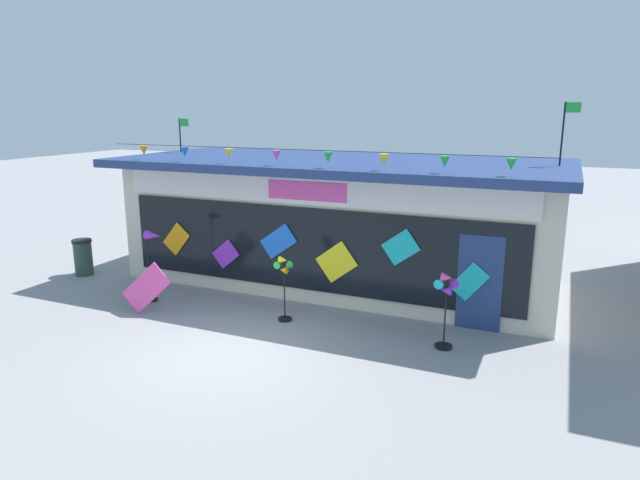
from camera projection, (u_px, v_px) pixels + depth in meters
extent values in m
plane|color=gray|center=(230.00, 350.00, 10.64)|extent=(80.00, 80.00, 0.00)
cube|color=beige|center=(343.00, 223.00, 14.81)|extent=(10.74, 4.36, 3.03)
cube|color=navy|center=(338.00, 163.00, 14.10)|extent=(11.14, 5.12, 0.20)
cube|color=white|center=(307.00, 191.00, 12.56)|extent=(9.88, 0.08, 0.62)
cube|color=#EA4CA3|center=(307.00, 191.00, 12.54)|extent=(1.93, 0.04, 0.43)
cube|color=black|center=(308.00, 249.00, 12.88)|extent=(9.67, 0.06, 1.94)
cube|color=navy|center=(480.00, 283.00, 11.44)|extent=(0.90, 0.07, 2.00)
cube|color=orange|center=(177.00, 239.00, 14.29)|extent=(0.85, 0.03, 0.88)
cube|color=purple|center=(226.00, 254.00, 13.77)|extent=(0.79, 0.03, 0.77)
cube|color=blue|center=(278.00, 241.00, 13.09)|extent=(0.97, 0.03, 0.90)
cube|color=yellow|center=(337.00, 262.00, 12.59)|extent=(1.03, 0.03, 1.00)
cube|color=#19B7BC|center=(401.00, 247.00, 11.90)|extent=(0.87, 0.03, 0.84)
cube|color=#19B7BC|center=(469.00, 282.00, 11.46)|extent=(0.81, 0.03, 0.85)
cylinder|color=black|center=(302.00, 150.00, 12.10)|extent=(10.31, 0.01, 0.01)
cone|color=orange|center=(144.00, 150.00, 13.83)|extent=(0.20, 0.20, 0.22)
cone|color=blue|center=(185.00, 152.00, 13.34)|extent=(0.20, 0.20, 0.22)
cone|color=yellow|center=(229.00, 154.00, 12.86)|extent=(0.20, 0.20, 0.22)
cone|color=#EA4CA3|center=(277.00, 155.00, 12.37)|extent=(0.20, 0.20, 0.22)
cone|color=green|center=(328.00, 157.00, 11.89)|extent=(0.20, 0.20, 0.22)
cone|color=yellow|center=(384.00, 159.00, 11.41)|extent=(0.20, 0.20, 0.22)
cone|color=green|center=(445.00, 162.00, 10.92)|extent=(0.20, 0.20, 0.22)
cone|color=green|center=(511.00, 164.00, 10.44)|extent=(0.20, 0.20, 0.22)
cylinder|color=black|center=(180.00, 135.00, 16.31)|extent=(0.04, 0.04, 0.96)
cube|color=green|center=(184.00, 122.00, 16.16)|extent=(0.32, 0.02, 0.22)
cylinder|color=black|center=(562.00, 134.00, 12.24)|extent=(0.04, 0.04, 1.38)
cube|color=green|center=(573.00, 107.00, 12.05)|extent=(0.32, 0.02, 0.22)
cylinder|color=black|center=(151.00, 299.00, 13.37)|extent=(0.31, 0.31, 0.06)
cylinder|color=black|center=(149.00, 268.00, 13.19)|extent=(0.03, 0.03, 1.62)
cone|color=purple|center=(153.00, 235.00, 12.93)|extent=(0.39, 0.22, 0.22)
cylinder|color=red|center=(146.00, 235.00, 13.01)|extent=(0.03, 0.16, 0.16)
cylinder|color=black|center=(285.00, 319.00, 12.14)|extent=(0.29, 0.29, 0.06)
cylinder|color=black|center=(285.00, 293.00, 12.00)|extent=(0.03, 0.03, 1.26)
cylinder|color=black|center=(283.00, 265.00, 11.82)|extent=(0.06, 0.04, 0.06)
cone|color=green|center=(288.00, 266.00, 11.77)|extent=(0.16, 0.17, 0.16)
cone|color=yellow|center=(283.00, 260.00, 11.79)|extent=(0.17, 0.16, 0.16)
cone|color=green|center=(279.00, 264.00, 11.86)|extent=(0.16, 0.17, 0.16)
cone|color=orange|center=(283.00, 270.00, 11.84)|extent=(0.17, 0.16, 0.16)
cylinder|color=black|center=(443.00, 346.00, 10.75)|extent=(0.33, 0.33, 0.06)
cylinder|color=black|center=(445.00, 316.00, 10.61)|extent=(0.03, 0.03, 1.29)
cylinder|color=black|center=(446.00, 284.00, 10.42)|extent=(0.06, 0.04, 0.06)
cone|color=purple|center=(453.00, 285.00, 10.37)|extent=(0.18, 0.20, 0.18)
cone|color=#EA4CA3|center=(447.00, 277.00, 10.39)|extent=(0.20, 0.18, 0.18)
cone|color=#19B7BC|center=(440.00, 283.00, 10.47)|extent=(0.18, 0.20, 0.18)
cone|color=purple|center=(446.00, 291.00, 10.45)|extent=(0.20, 0.18, 0.18)
cylinder|color=#2D4238|center=(83.00, 259.00, 15.38)|extent=(0.48, 0.48, 0.91)
cylinder|color=black|center=(82.00, 241.00, 15.26)|extent=(0.52, 0.52, 0.08)
cube|color=#EA4CA3|center=(146.00, 288.00, 12.43)|extent=(1.18, 0.27, 1.18)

